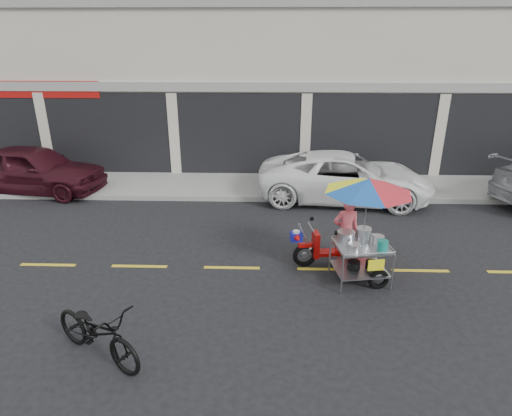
{
  "coord_description": "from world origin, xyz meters",
  "views": [
    {
      "loc": [
        -1.23,
        -8.02,
        4.57
      ],
      "look_at": [
        -1.5,
        0.6,
        1.15
      ],
      "focal_mm": 30.0,
      "sensor_mm": 36.0,
      "label": 1
    }
  ],
  "objects_px": {
    "food_vendor_rig": "(358,212)",
    "near_bicycle": "(97,332)",
    "white_pickup": "(345,177)",
    "maroon_sedan": "(33,169)"
  },
  "relations": [
    {
      "from": "white_pickup",
      "to": "near_bicycle",
      "type": "xyz_separation_m",
      "value": [
        -4.84,
        -7.14,
        -0.23
      ]
    },
    {
      "from": "maroon_sedan",
      "to": "food_vendor_rig",
      "type": "xyz_separation_m",
      "value": [
        9.18,
        -4.84,
        0.63
      ]
    },
    {
      "from": "maroon_sedan",
      "to": "white_pickup",
      "type": "distance_m",
      "value": 9.71
    },
    {
      "from": "maroon_sedan",
      "to": "near_bicycle",
      "type": "relative_size",
      "value": 2.41
    },
    {
      "from": "food_vendor_rig",
      "to": "near_bicycle",
      "type": "bearing_deg",
      "value": -156.96
    },
    {
      "from": "maroon_sedan",
      "to": "white_pickup",
      "type": "height_order",
      "value": "maroon_sedan"
    },
    {
      "from": "white_pickup",
      "to": "near_bicycle",
      "type": "relative_size",
      "value": 2.79
    },
    {
      "from": "maroon_sedan",
      "to": "food_vendor_rig",
      "type": "bearing_deg",
      "value": -109.85
    },
    {
      "from": "white_pickup",
      "to": "food_vendor_rig",
      "type": "relative_size",
      "value": 2.15
    },
    {
      "from": "maroon_sedan",
      "to": "white_pickup",
      "type": "relative_size",
      "value": 0.86
    }
  ]
}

